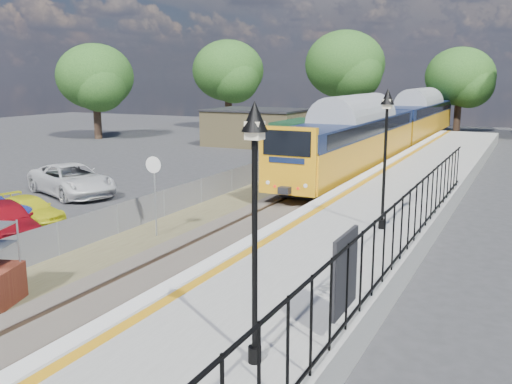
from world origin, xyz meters
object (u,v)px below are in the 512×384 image
Objects in this scene: car_yellow at (29,210)px; car_white at (72,180)px; car_red at (5,220)px; victorian_lamp_north at (386,127)px; victorian_lamp_south at (255,174)px; train at (394,124)px; speed_sign at (154,182)px.

car_yellow is 5.56m from car_white.
car_white reaches higher than car_red.
victorian_lamp_north is 14.57m from car_yellow.
victorian_lamp_north is (-0.20, 10.00, 0.00)m from victorian_lamp_south.
train reaches higher than car_yellow.
victorian_lamp_north is 8.48m from speed_sign.
car_white is (-2.46, 4.98, 0.24)m from car_yellow.
train reaches higher than car_white.
car_white is at bearing 170.23° from victorian_lamp_north.
train is 26.57m from speed_sign.
victorian_lamp_north is 1.08× the size of car_red.
victorian_lamp_south is 1.51× the size of speed_sign.
victorian_lamp_north is at bearing -78.68° from car_white.
victorian_lamp_north is 13.96m from car_red.
victorian_lamp_south is at bearing -81.02° from train.
car_yellow is at bearing -132.64° from car_white.
car_white is (-11.07, -21.97, -1.56)m from train.
victorian_lamp_north is 0.82× the size of car_white.
car_white is at bearing 146.25° from speed_sign.
car_red is 0.76× the size of car_white.
car_red is at bearing -140.50° from car_yellow.
train reaches higher than car_red.
victorian_lamp_south reaches higher than train.
speed_sign is (-8.22, 8.37, -2.20)m from victorian_lamp_south.
car_white is (-3.56, 7.09, 0.05)m from car_red.
victorian_lamp_south is 10.00m from victorian_lamp_north.
car_red is at bearing 156.21° from victorian_lamp_south.
speed_sign is at bearing -95.88° from train.
victorian_lamp_north is 16.98m from car_white.
victorian_lamp_south is 21.24m from car_white.
train is 30.06m from car_red.
victorian_lamp_south is at bearing -51.16° from speed_sign.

